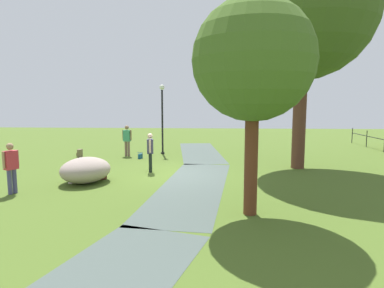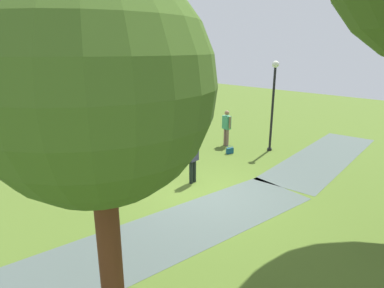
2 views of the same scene
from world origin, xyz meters
TOP-DOWN VIEW (x-y plane):
  - ground_plane at (0.00, 0.00)m, footprint 48.00×48.00m
  - footpath_segment_near at (-6.03, 0.89)m, footprint 8.19×3.02m
  - footpath_segment_mid at (1.93, 0.96)m, footprint 8.17×2.89m
  - young_tree_near_path at (4.67, 2.56)m, footprint 2.97×2.97m
  - lamp_post at (-5.09, -1.12)m, footprint 0.28×0.28m
  - lawn_boulder at (1.65, -2.85)m, footprint 2.30×2.12m
  - woman_with_handbag at (-4.25, -2.89)m, footprint 0.30×0.51m
  - man_near_boulder at (-0.26, -0.90)m, footprint 0.52×0.29m
  - passerby_on_path at (3.21, -4.57)m, footprint 0.48×0.37m
  - handbag_on_grass at (-3.49, -2.03)m, footprint 0.34×0.33m
  - backpack_by_boulder at (1.12, -2.45)m, footprint 0.35×0.35m
  - spare_backpack_on_lawn at (-3.84, -5.31)m, footprint 0.28×0.26m
  - frisbee_on_grass at (1.76, -3.31)m, footprint 0.27×0.27m

SIDE VIEW (x-z plane):
  - ground_plane at x=0.00m, z-range 0.00..0.00m
  - footpath_segment_near at x=-6.03m, z-range 0.00..0.01m
  - footpath_segment_mid at x=1.93m, z-range 0.00..0.01m
  - frisbee_on_grass at x=1.76m, z-range 0.00..0.02m
  - handbag_on_grass at x=-3.49m, z-range -0.01..0.29m
  - backpack_by_boulder at x=1.12m, z-range -0.01..0.39m
  - spare_backpack_on_lawn at x=-3.84m, z-range -0.01..0.39m
  - lawn_boulder at x=1.65m, z-range 0.00..0.90m
  - passerby_on_path at x=3.21m, z-range 0.12..1.70m
  - man_near_boulder at x=-0.26m, z-range 0.12..1.70m
  - woman_with_handbag at x=-4.25m, z-range 0.12..1.75m
  - lamp_post at x=-5.09m, z-range 0.43..4.21m
  - young_tree_near_path at x=4.67m, z-range 1.14..6.45m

